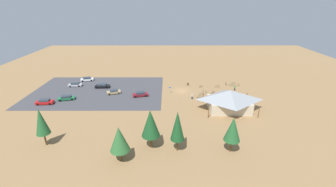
{
  "coord_description": "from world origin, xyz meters",
  "views": [
    {
      "loc": [
        4.44,
        68.29,
        27.24
      ],
      "look_at": [
        4.36,
        5.13,
        1.2
      ],
      "focal_mm": 24.23,
      "sensor_mm": 36.0,
      "label": 1
    }
  ],
  "objects_px": {
    "bicycle_black_mid_cluster": "(202,94)",
    "car_red_aisle_side": "(45,102)",
    "bicycle_yellow_edge_south": "(237,85)",
    "bike_pavilion": "(229,99)",
    "pine_far_east": "(119,139)",
    "bicycle_blue_lone_east": "(233,83)",
    "bicycle_green_by_bin": "(231,85)",
    "bicycle_red_near_sign": "(217,86)",
    "bicycle_silver_lone_west": "(205,91)",
    "car_tan_end_stall": "(114,92)",
    "lot_sign": "(170,89)",
    "car_white_by_curb": "(87,79)",
    "bicycle_white_near_porch": "(226,84)",
    "pine_far_west": "(41,122)",
    "bicycle_teal_yard_right": "(200,97)",
    "car_silver_mid_lot": "(75,84)",
    "car_maroon_far_end": "(140,94)",
    "visitor_at_bikes": "(235,88)",
    "bicycle_purple_yard_front": "(221,95)",
    "pine_mideast": "(150,123)",
    "car_black_inner_stall": "(102,86)",
    "pine_midwest": "(177,126)",
    "bicycle_purple_front_row": "(213,92)",
    "pine_center": "(233,129)",
    "bicycle_orange_edge_north": "(201,86)",
    "trash_bin": "(188,84)",
    "visitor_crossing_yard": "(192,96)"
  },
  "relations": [
    {
      "from": "pine_midwest",
      "to": "bicycle_black_mid_cluster",
      "type": "distance_m",
      "value": 29.52
    },
    {
      "from": "bicycle_green_by_bin",
      "to": "car_red_aisle_side",
      "type": "bearing_deg",
      "value": 14.63
    },
    {
      "from": "car_white_by_curb",
      "to": "bicycle_white_near_porch",
      "type": "bearing_deg",
      "value": 175.3
    },
    {
      "from": "car_red_aisle_side",
      "to": "visitor_crossing_yard",
      "type": "xyz_separation_m",
      "value": [
        -41.93,
        -3.54,
        0.19
      ]
    },
    {
      "from": "lot_sign",
      "to": "bike_pavilion",
      "type": "bearing_deg",
      "value": 143.05
    },
    {
      "from": "car_black_inner_stall",
      "to": "pine_midwest",
      "type": "bearing_deg",
      "value": 124.69
    },
    {
      "from": "visitor_at_bikes",
      "to": "bicycle_purple_yard_front",
      "type": "bearing_deg",
      "value": 39.31
    },
    {
      "from": "bicycle_black_mid_cluster",
      "to": "car_red_aisle_side",
      "type": "height_order",
      "value": "car_red_aisle_side"
    },
    {
      "from": "trash_bin",
      "to": "bicycle_teal_yard_right",
      "type": "height_order",
      "value": "trash_bin"
    },
    {
      "from": "bicycle_yellow_edge_south",
      "to": "bicycle_black_mid_cluster",
      "type": "relative_size",
      "value": 1.0
    },
    {
      "from": "bicycle_white_near_porch",
      "to": "pine_far_west",
      "type": "bearing_deg",
      "value": 38.15
    },
    {
      "from": "bicycle_white_near_porch",
      "to": "bicycle_orange_edge_north",
      "type": "xyz_separation_m",
      "value": [
        9.05,
        2.45,
        0.01
      ]
    },
    {
      "from": "pine_mideast",
      "to": "visitor_at_bikes",
      "type": "xyz_separation_m",
      "value": [
        -25.08,
        -30.65,
        -4.48
      ]
    },
    {
      "from": "trash_bin",
      "to": "car_tan_end_stall",
      "type": "xyz_separation_m",
      "value": [
        23.92,
        7.7,
        0.27
      ]
    },
    {
      "from": "trash_bin",
      "to": "car_black_inner_stall",
      "type": "xyz_separation_m",
      "value": [
        28.85,
        2.43,
        0.3
      ]
    },
    {
      "from": "bicycle_silver_lone_west",
      "to": "car_tan_end_stall",
      "type": "bearing_deg",
      "value": 2.28
    },
    {
      "from": "pine_far_east",
      "to": "bicycle_green_by_bin",
      "type": "relative_size",
      "value": 4.54
    },
    {
      "from": "car_maroon_far_end",
      "to": "car_black_inner_stall",
      "type": "bearing_deg",
      "value": -28.48
    },
    {
      "from": "bicycle_purple_front_row",
      "to": "car_red_aisle_side",
      "type": "xyz_separation_m",
      "value": [
        48.99,
        8.16,
        0.42
      ]
    },
    {
      "from": "pine_mideast",
      "to": "car_black_inner_stall",
      "type": "xyz_separation_m",
      "value": [
        18.58,
        -33.2,
        -4.69
      ]
    },
    {
      "from": "lot_sign",
      "to": "bicycle_silver_lone_west",
      "type": "relative_size",
      "value": 1.38
    },
    {
      "from": "bicycle_black_mid_cluster",
      "to": "bicycle_red_near_sign",
      "type": "height_order",
      "value": "bicycle_red_near_sign"
    },
    {
      "from": "visitor_at_bikes",
      "to": "bicycle_white_near_porch",
      "type": "bearing_deg",
      "value": -74.1
    },
    {
      "from": "bike_pavilion",
      "to": "pine_far_east",
      "type": "distance_m",
      "value": 32.48
    },
    {
      "from": "pine_far_west",
      "to": "bicycle_black_mid_cluster",
      "type": "relative_size",
      "value": 4.8
    },
    {
      "from": "bicycle_green_by_bin",
      "to": "bicycle_red_near_sign",
      "type": "height_order",
      "value": "bicycle_red_near_sign"
    },
    {
      "from": "pine_far_west",
      "to": "bicycle_blue_lone_east",
      "type": "relative_size",
      "value": 4.74
    },
    {
      "from": "bike_pavilion",
      "to": "bicycle_orange_edge_north",
      "type": "bearing_deg",
      "value": -73.0
    },
    {
      "from": "bicycle_black_mid_cluster",
      "to": "car_tan_end_stall",
      "type": "distance_m",
      "value": 27.53
    },
    {
      "from": "bicycle_black_mid_cluster",
      "to": "car_silver_mid_lot",
      "type": "height_order",
      "value": "car_silver_mid_lot"
    },
    {
      "from": "pine_midwest",
      "to": "car_maroon_far_end",
      "type": "xyz_separation_m",
      "value": [
        10.2,
        -26.93,
        -4.75
      ]
    },
    {
      "from": "pine_far_west",
      "to": "bicycle_teal_yard_right",
      "type": "height_order",
      "value": "pine_far_west"
    },
    {
      "from": "bike_pavilion",
      "to": "bicycle_white_near_porch",
      "type": "height_order",
      "value": "bike_pavilion"
    },
    {
      "from": "bicycle_silver_lone_west",
      "to": "car_maroon_far_end",
      "type": "relative_size",
      "value": 0.32
    },
    {
      "from": "bicycle_purple_front_row",
      "to": "bicycle_yellow_edge_south",
      "type": "bearing_deg",
      "value": -145.65
    },
    {
      "from": "pine_far_east",
      "to": "car_maroon_far_end",
      "type": "bearing_deg",
      "value": -90.39
    },
    {
      "from": "pine_far_east",
      "to": "car_black_inner_stall",
      "type": "distance_m",
      "value": 39.71
    },
    {
      "from": "bicycle_green_by_bin",
      "to": "car_white_by_curb",
      "type": "xyz_separation_m",
      "value": [
        51.07,
        -5.07,
        0.38
      ]
    },
    {
      "from": "bicycle_blue_lone_east",
      "to": "bicycle_orange_edge_north",
      "type": "bearing_deg",
      "value": 15.44
    },
    {
      "from": "bicycle_orange_edge_north",
      "to": "bicycle_teal_yard_right",
      "type": "bearing_deg",
      "value": 79.7
    },
    {
      "from": "car_silver_mid_lot",
      "to": "car_maroon_far_end",
      "type": "height_order",
      "value": "car_maroon_far_end"
    },
    {
      "from": "trash_bin",
      "to": "visitor_crossing_yard",
      "type": "height_order",
      "value": "visitor_crossing_yard"
    },
    {
      "from": "bicycle_orange_edge_north",
      "to": "bicycle_purple_front_row",
      "type": "height_order",
      "value": "bicycle_orange_edge_north"
    },
    {
      "from": "pine_center",
      "to": "bicycle_teal_yard_right",
      "type": "relative_size",
      "value": 4.5
    },
    {
      "from": "bicycle_green_by_bin",
      "to": "car_silver_mid_lot",
      "type": "distance_m",
      "value": 53.32
    },
    {
      "from": "car_silver_mid_lot",
      "to": "car_red_aisle_side",
      "type": "distance_m",
      "value": 14.67
    },
    {
      "from": "bicycle_blue_lone_east",
      "to": "bicycle_black_mid_cluster",
      "type": "height_order",
      "value": "bicycle_blue_lone_east"
    },
    {
      "from": "pine_far_west",
      "to": "bike_pavilion",
      "type": "bearing_deg",
      "value": -158.56
    },
    {
      "from": "bicycle_green_by_bin",
      "to": "car_silver_mid_lot",
      "type": "xyz_separation_m",
      "value": [
        53.32,
        0.42,
        0.33
      ]
    },
    {
      "from": "bike_pavilion",
      "to": "pine_midwest",
      "type": "relative_size",
      "value": 1.5
    }
  ]
}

